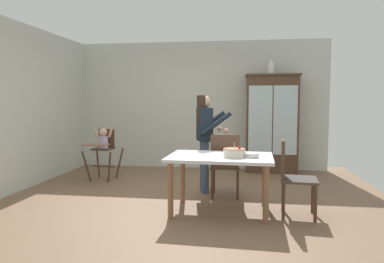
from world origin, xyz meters
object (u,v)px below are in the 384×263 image
adult_person (205,131)px  dining_chair_right_end (291,172)px  ceramic_vase (271,68)px  china_cabinet (272,123)px  birthday_cake (234,153)px  serving_bowl (252,155)px  high_chair_with_toddler (103,144)px  dining_table (220,163)px  dining_chair_far_side (225,161)px

adult_person → dining_chair_right_end: size_ratio=1.59×
ceramic_vase → china_cabinet: bearing=-6.9°
china_cabinet → birthday_cake: (-0.67, -2.90, -0.20)m
ceramic_vase → serving_bowl: bearing=-98.4°
high_chair_with_toddler → dining_table: high_chair_with_toddler is taller
china_cabinet → dining_chair_right_end: size_ratio=2.06×
serving_bowl → dining_chair_right_end: size_ratio=0.19×
birthday_cake → dining_chair_far_side: size_ratio=0.29×
dining_table → dining_chair_far_side: size_ratio=1.42×
ceramic_vase → serving_bowl: size_ratio=1.50×
china_cabinet → high_chair_with_toddler: 3.34m
adult_person → high_chair_with_toddler: bearing=55.2°
adult_person → ceramic_vase: bearing=-49.4°
china_cabinet → dining_table: (-0.85, -2.81, -0.36)m
china_cabinet → dining_chair_right_end: 2.87m
ceramic_vase → adult_person: bearing=-122.0°
dining_chair_far_side → adult_person: bearing=-45.7°
china_cabinet → birthday_cake: size_ratio=7.07×
high_chair_with_toddler → serving_bowl: bearing=-29.0°
high_chair_with_toddler → birthday_cake: high_chair_with_toddler is taller
china_cabinet → ceramic_vase: (-0.03, 0.00, 1.10)m
ceramic_vase → dining_chair_right_end: (0.06, -2.84, -1.54)m
dining_chair_right_end → dining_chair_far_side: bearing=56.1°
adult_person → dining_chair_far_side: 0.63m
dining_table → birthday_cake: bearing=-26.0°
adult_person → serving_bowl: 1.32m
china_cabinet → dining_chair_far_side: 2.34m
dining_table → dining_chair_right_end: 0.89m
serving_bowl → dining_chair_right_end: (0.49, 0.07, -0.21)m
adult_person → dining_table: adult_person is taller
high_chair_with_toddler → dining_table: bearing=-31.8°
dining_chair_right_end → adult_person: bearing=54.4°
ceramic_vase → dining_table: 3.28m
ceramic_vase → dining_table: ceramic_vase is taller
high_chair_with_toddler → adult_person: 2.05m
china_cabinet → ceramic_vase: bearing=173.1°
adult_person → birthday_cake: (0.49, -1.10, -0.17)m
dining_table → dining_chair_far_side: bearing=87.5°
birthday_cake → dining_table: bearing=154.0°
birthday_cake → dining_chair_far_side: bearing=101.4°
china_cabinet → serving_bowl: 2.95m
ceramic_vase → dining_chair_far_side: 2.76m
serving_bowl → china_cabinet: bearing=81.0°
high_chair_with_toddler → dining_chair_right_end: size_ratio=0.99×
birthday_cake → dining_chair_far_side: 0.81m
serving_bowl → high_chair_with_toddler: bearing=147.1°
high_chair_with_toddler → dining_chair_right_end: 3.53m
dining_chair_right_end → ceramic_vase: bearing=6.5°
adult_person → dining_table: 1.10m
ceramic_vase → adult_person: 2.42m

